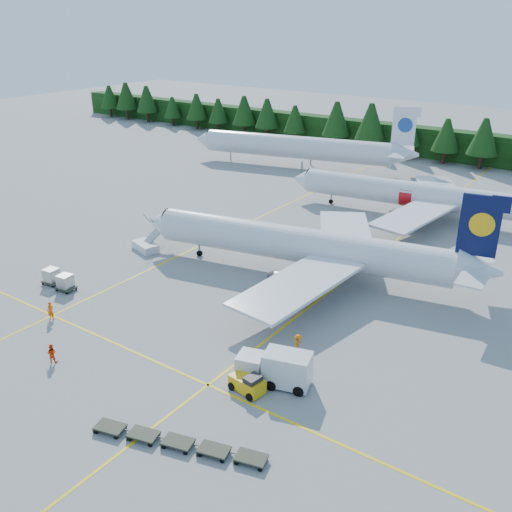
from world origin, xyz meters
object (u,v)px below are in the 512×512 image
Objects in this scene: airliner_navy at (293,244)px; baggage_tug at (248,383)px; service_truck at (274,367)px; airliner_red at (404,193)px; airstairs at (147,244)px.

airliner_navy reaches higher than baggage_tug.
airliner_navy is 23.15m from baggage_tug.
airliner_navy reaches higher than service_truck.
airliner_navy is 6.26× the size of service_truck.
baggage_tug is at bearing -131.17° from service_truck.
airliner_navy is at bearing 101.59° from service_truck.
service_truck is at bearing -73.60° from airliner_navy.
baggage_tug is at bearing -89.86° from airliner_red.
airliner_navy reaches higher than airstairs.
airliner_navy is 27.32m from airliner_red.
airliner_red reaches higher than airstairs.
airstairs is at bearing 137.32° from service_truck.
service_truck is 2.52m from baggage_tug.
service_truck is at bearing 73.42° from baggage_tug.
airliner_red is 48.90m from baggage_tug.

